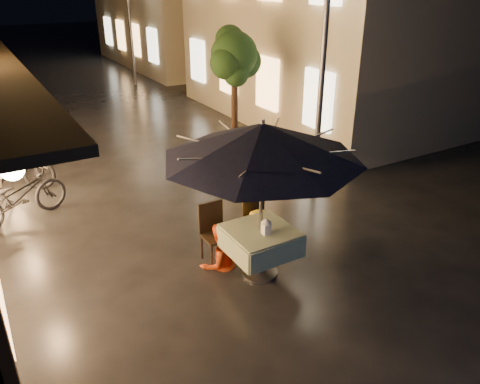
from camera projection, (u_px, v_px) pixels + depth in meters
ground at (244, 266)px, 7.44m from camera, size 90.00×90.00×0.00m
east_building_near at (344, 3)px, 14.52m from camera, size 7.30×9.30×6.80m
street_tree at (235, 58)px, 11.06m from camera, size 1.43×1.20×3.15m
streetlamp_near at (324, 47)px, 9.15m from camera, size 0.36×0.36×4.23m
streetlamp_far at (129, 11)px, 18.54m from camera, size 0.36×0.36×4.23m
cafe_table at (260, 241)px, 7.00m from camera, size 0.99×0.99×0.78m
patio_umbrella at (262, 141)px, 6.34m from camera, size 2.85×2.85×2.46m
cafe_chair_left at (214, 229)px, 7.41m from camera, size 0.42×0.42×0.97m
cafe_chair_right at (257, 217)px, 7.78m from camera, size 0.42×0.42×0.97m
table_lantern at (266, 225)px, 6.74m from camera, size 0.16×0.16×0.25m
person_orange at (219, 226)px, 7.17m from camera, size 0.72×0.58×1.40m
person_yellow at (260, 212)px, 7.50m from camera, size 1.06×0.76×1.49m
bicycle_0 at (18, 197)px, 8.58m from camera, size 2.02×1.34×1.00m
bicycle_1 at (11, 168)px, 9.80m from camera, size 1.80×1.06×1.04m
bicycle_2 at (20, 157)px, 10.68m from camera, size 1.70×0.95×0.85m
bicycle_3 at (28, 142)px, 11.38m from camera, size 1.75×0.69×1.02m
bicycle_4 at (13, 129)px, 12.39m from camera, size 1.90×0.71×0.99m
bicycle_5 at (18, 129)px, 12.34m from camera, size 1.77×1.03×1.03m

